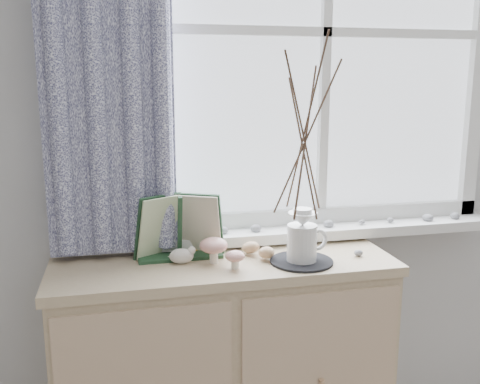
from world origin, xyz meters
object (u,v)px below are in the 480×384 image
(botanical_book, at_px, (180,227))
(twig_pitcher, at_px, (305,134))
(toadstool_cluster, at_px, (219,249))
(sideboard, at_px, (224,368))

(botanical_book, bearing_deg, twig_pitcher, -17.39)
(twig_pitcher, bearing_deg, toadstool_cluster, 160.42)
(sideboard, bearing_deg, botanical_book, 170.74)
(sideboard, relative_size, toadstool_cluster, 7.86)
(sideboard, xyz_separation_m, toadstool_cluster, (-0.03, -0.05, 0.48))
(botanical_book, relative_size, twig_pitcher, 0.44)
(sideboard, xyz_separation_m, twig_pitcher, (0.26, -0.09, 0.87))
(toadstool_cluster, bearing_deg, botanical_book, 148.39)
(botanical_book, relative_size, toadstool_cluster, 2.26)
(botanical_book, bearing_deg, sideboard, -10.54)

